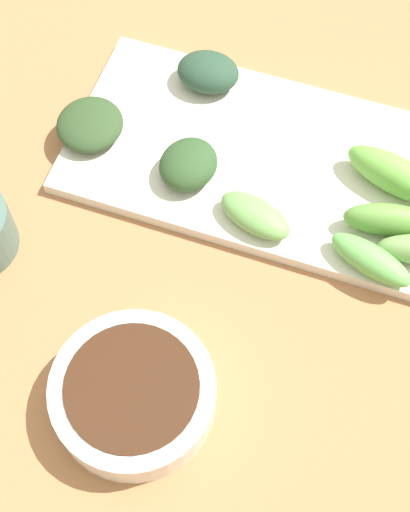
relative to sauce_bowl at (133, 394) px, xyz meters
name	(u,v)px	position (x,y,z in m)	size (l,w,h in m)	color
tabletop	(235,241)	(0.16, -0.03, -0.03)	(2.10, 2.10, 0.02)	#A37146
sauce_bowl	(133,394)	(0.00, 0.00, 0.00)	(0.12, 0.12, 0.04)	silver
serving_plate	(264,161)	(0.23, -0.03, -0.01)	(0.18, 0.33, 0.01)	silver
broccoli_stalk_1	(371,259)	(0.16, -0.14, 0.00)	(0.02, 0.07, 0.02)	#67B555
broccoli_stalk_2	(389,220)	(0.20, -0.14, 0.01)	(0.02, 0.07, 0.03)	#649F41
broccoli_stalk_3	(395,175)	(0.24, -0.14, 0.01)	(0.03, 0.09, 0.03)	#6FB946
broccoli_leafy_4	(208,72)	(0.30, 0.04, 0.01)	(0.04, 0.06, 0.03)	#284631
broccoli_leafy_5	(188,164)	(0.20, 0.03, 0.01)	(0.05, 0.05, 0.03)	#2D4C27
broccoli_stalk_6	(255,216)	(0.17, -0.04, 0.00)	(0.03, 0.06, 0.02)	#6EA855
broccoli_leafy_7	(90,124)	(0.21, 0.12, 0.00)	(0.06, 0.06, 0.02)	#2D4725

